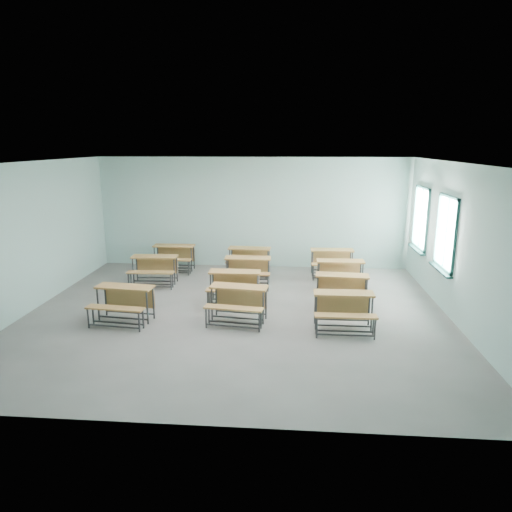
# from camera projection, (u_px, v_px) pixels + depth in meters

# --- Properties ---
(room) EXTENTS (9.04, 8.04, 3.24)m
(room) POSITION_uv_depth(u_px,v_px,m) (240.00, 241.00, 9.44)
(room) COLOR gray
(room) RESTS_ON ground
(desk_unit_r0c0) EXTENTS (1.25, 0.90, 0.73)m
(desk_unit_r0c0) POSITION_uv_depth(u_px,v_px,m) (123.00, 299.00, 9.28)
(desk_unit_r0c0) COLOR #A3723B
(desk_unit_r0c0) RESTS_ON ground
(desk_unit_r0c1) EXTENTS (1.26, 0.92, 0.73)m
(desk_unit_r0c1) POSITION_uv_depth(u_px,v_px,m) (238.00, 299.00, 9.28)
(desk_unit_r0c1) COLOR #A3723B
(desk_unit_r0c1) RESTS_ON ground
(desk_unit_r0c2) EXTENTS (1.18, 0.79, 0.73)m
(desk_unit_r0c2) POSITION_uv_depth(u_px,v_px,m) (344.00, 306.00, 8.88)
(desk_unit_r0c2) COLOR #A3723B
(desk_unit_r0c2) RESTS_ON ground
(desk_unit_r1c1) EXTENTS (1.18, 0.79, 0.73)m
(desk_unit_r1c1) POSITION_uv_depth(u_px,v_px,m) (234.00, 282.00, 10.38)
(desk_unit_r1c1) COLOR #A3723B
(desk_unit_r1c1) RESTS_ON ground
(desk_unit_r1c2) EXTENTS (1.22, 0.86, 0.73)m
(desk_unit_r1c2) POSITION_uv_depth(u_px,v_px,m) (342.00, 286.00, 10.09)
(desk_unit_r1c2) COLOR #A3723B
(desk_unit_r1c2) RESTS_ON ground
(desk_unit_r2c0) EXTENTS (1.20, 0.82, 0.73)m
(desk_unit_r2c0) POSITION_uv_depth(u_px,v_px,m) (154.00, 266.00, 11.78)
(desk_unit_r2c0) COLOR #A3723B
(desk_unit_r2c0) RESTS_ON ground
(desk_unit_r2c1) EXTENTS (1.19, 0.81, 0.73)m
(desk_unit_r2c1) POSITION_uv_depth(u_px,v_px,m) (248.00, 267.00, 11.64)
(desk_unit_r2c1) COLOR #A3723B
(desk_unit_r2c1) RESTS_ON ground
(desk_unit_r2c2) EXTENTS (1.19, 0.81, 0.73)m
(desk_unit_r2c2) POSITION_uv_depth(u_px,v_px,m) (341.00, 271.00, 11.33)
(desk_unit_r2c2) COLOR #A3723B
(desk_unit_r2c2) RESTS_ON ground
(desk_unit_r3c0) EXTENTS (1.18, 0.79, 0.73)m
(desk_unit_r3c0) POSITION_uv_depth(u_px,v_px,m) (173.00, 254.00, 13.04)
(desk_unit_r3c0) COLOR #A3723B
(desk_unit_r3c0) RESTS_ON ground
(desk_unit_r3c1) EXTENTS (1.21, 0.85, 0.73)m
(desk_unit_r3c1) POSITION_uv_depth(u_px,v_px,m) (249.00, 257.00, 12.72)
(desk_unit_r3c1) COLOR #A3723B
(desk_unit_r3c1) RESTS_ON ground
(desk_unit_r3c2) EXTENTS (1.19, 0.81, 0.73)m
(desk_unit_r3c2) POSITION_uv_depth(u_px,v_px,m) (332.00, 259.00, 12.51)
(desk_unit_r3c2) COLOR #A3723B
(desk_unit_r3c2) RESTS_ON ground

